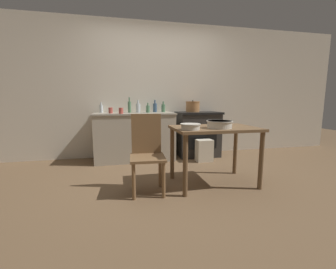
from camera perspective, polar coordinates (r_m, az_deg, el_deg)
ground_plane at (r=3.12m, az=2.19°, el=-11.67°), size 14.00×14.00×0.00m
wall_back at (r=4.48m, az=-3.04°, el=11.10°), size 8.00×0.07×2.55m
counter_cabinet at (r=4.14m, az=-8.44°, el=-0.49°), size 1.44×0.63×0.86m
stove at (r=4.44m, az=7.59°, el=0.16°), size 0.82×0.57×0.86m
work_table at (r=2.94m, az=11.70°, el=-0.31°), size 1.06×0.71×0.75m
chair at (r=2.69m, az=-5.34°, el=-4.26°), size 0.43×0.43×0.93m
flour_sack at (r=4.08m, az=9.16°, el=-4.03°), size 0.28×0.20×0.39m
stock_pot at (r=4.39m, az=6.30°, el=7.06°), size 0.27×0.27×0.23m
mixing_bowl_large at (r=2.60m, az=5.71°, el=2.09°), size 0.24×0.24×0.07m
mixing_bowl_small at (r=2.81m, az=12.95°, el=2.61°), size 0.32×0.32×0.09m
bottle_far_left at (r=4.17m, az=-5.13°, el=6.51°), size 0.07×0.07×0.18m
bottle_left at (r=4.31m, az=-3.34°, el=6.87°), size 0.08×0.08×0.23m
bottle_mid_left at (r=4.18m, az=-9.75°, el=6.96°), size 0.06×0.06×0.28m
bottle_center_left at (r=4.20m, az=-7.59°, el=6.75°), size 0.08×0.08×0.23m
bottle_center at (r=4.32m, az=-16.58°, el=6.32°), size 0.06×0.06×0.19m
bottle_center_right at (r=4.32m, az=-1.20°, el=6.75°), size 0.07×0.07×0.20m
cup_mid_right at (r=3.87m, az=-11.86°, el=5.93°), size 0.07×0.07×0.10m
cup_right at (r=4.01m, az=-14.36°, el=5.94°), size 0.07×0.07×0.10m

